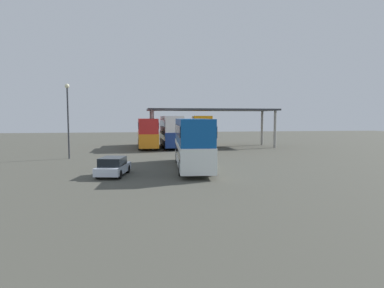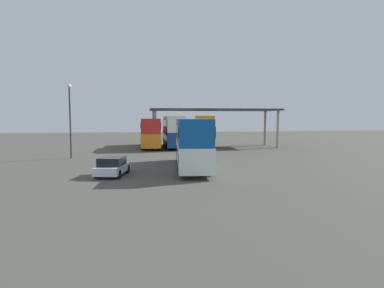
{
  "view_description": "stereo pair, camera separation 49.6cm",
  "coord_description": "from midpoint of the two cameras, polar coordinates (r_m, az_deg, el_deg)",
  "views": [
    {
      "loc": [
        -4.03,
        -24.08,
        4.16
      ],
      "look_at": [
        0.14,
        2.23,
        2.0
      ],
      "focal_mm": 30.48,
      "sensor_mm": 36.0,
      "label": 1
    },
    {
      "loc": [
        -3.54,
        -24.16,
        4.16
      ],
      "look_at": [
        0.14,
        2.23,
        2.0
      ],
      "focal_mm": 30.48,
      "sensor_mm": 36.0,
      "label": 2
    }
  ],
  "objects": [
    {
      "name": "double_decker_near_canopy",
      "position": [
        45.78,
        -8.15,
        2.15
      ],
      "size": [
        2.7,
        11.33,
        4.02
      ],
      "rotation": [
        0.0,
        0.0,
        1.59
      ],
      "color": "orange",
      "rests_on": "ground_plane"
    },
    {
      "name": "parked_hatchback",
      "position": [
        24.12,
        -14.2,
        -3.82
      ],
      "size": [
        2.43,
        4.1,
        1.35
      ],
      "rotation": [
        0.0,
        0.0,
        1.37
      ],
      "color": "silver",
      "rests_on": "ground_plane"
    },
    {
      "name": "double_decker_main",
      "position": [
        26.72,
        -0.53,
        0.5
      ],
      "size": [
        3.28,
        11.35,
        4.06
      ],
      "rotation": [
        0.0,
        0.0,
        1.5
      ],
      "color": "white",
      "rests_on": "ground_plane"
    },
    {
      "name": "ground_plane",
      "position": [
        24.77,
        -0.08,
        -5.03
      ],
      "size": [
        140.0,
        140.0,
        0.0
      ],
      "primitive_type": "plane",
      "color": "#48483F"
    },
    {
      "name": "double_decker_mid_row",
      "position": [
        45.6,
        -4.03,
        2.39
      ],
      "size": [
        2.54,
        10.55,
        4.35
      ],
      "rotation": [
        0.0,
        0.0,
        1.58
      ],
      "color": "navy",
      "rests_on": "ground_plane"
    },
    {
      "name": "depot_canopy",
      "position": [
        45.9,
        3.19,
        5.69
      ],
      "size": [
        18.06,
        6.13,
        5.38
      ],
      "rotation": [
        0.0,
        0.0,
        0.01
      ],
      "color": "#33353A",
      "rests_on": "ground_plane"
    },
    {
      "name": "double_decker_far_right",
      "position": [
        47.51,
        1.3,
        2.52
      ],
      "size": [
        3.81,
        10.63,
        4.39
      ],
      "rotation": [
        0.0,
        0.0,
        1.44
      ],
      "color": "white",
      "rests_on": "ground_plane"
    },
    {
      "name": "lamppost_tall",
      "position": [
        35.25,
        -21.28,
        5.3
      ],
      "size": [
        0.44,
        0.44,
        7.53
      ],
      "color": "#33353A",
      "rests_on": "ground_plane"
    }
  ]
}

